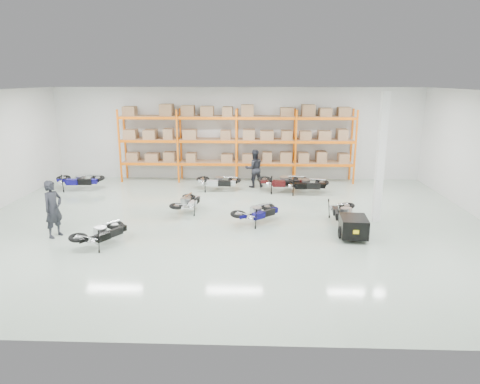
{
  "coord_description": "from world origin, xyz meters",
  "views": [
    {
      "loc": [
        0.92,
        -14.09,
        4.91
      ],
      "look_at": [
        0.39,
        0.19,
        1.1
      ],
      "focal_mm": 32.0,
      "sensor_mm": 36.0,
      "label": 1
    }
  ],
  "objects_px": {
    "moto_blue_centre": "(257,209)",
    "moto_back_a": "(78,177)",
    "moto_back_c": "(305,181)",
    "moto_touring_right": "(344,209)",
    "moto_back_d": "(283,179)",
    "person_left": "(53,209)",
    "moto_silver_left": "(188,200)",
    "moto_black_far_left": "(101,230)",
    "person_back": "(254,168)",
    "moto_back_b": "(218,179)",
    "trailer": "(353,227)"
  },
  "relations": [
    {
      "from": "moto_blue_centre",
      "to": "moto_back_b",
      "type": "distance_m",
      "value": 4.79
    },
    {
      "from": "moto_back_b",
      "to": "moto_back_c",
      "type": "height_order",
      "value": "moto_back_c"
    },
    {
      "from": "moto_back_b",
      "to": "moto_black_far_left",
      "type": "bearing_deg",
      "value": 161.75
    },
    {
      "from": "moto_blue_centre",
      "to": "moto_back_b",
      "type": "height_order",
      "value": "moto_back_b"
    },
    {
      "from": "moto_back_d",
      "to": "moto_back_a",
      "type": "bearing_deg",
      "value": 88.73
    },
    {
      "from": "moto_back_a",
      "to": "moto_back_c",
      "type": "bearing_deg",
      "value": -93.34
    },
    {
      "from": "moto_back_c",
      "to": "moto_back_d",
      "type": "height_order",
      "value": "moto_back_d"
    },
    {
      "from": "trailer",
      "to": "person_left",
      "type": "distance_m",
      "value": 9.47
    },
    {
      "from": "moto_blue_centre",
      "to": "person_left",
      "type": "bearing_deg",
      "value": 61.62
    },
    {
      "from": "moto_back_c",
      "to": "moto_back_a",
      "type": "bearing_deg",
      "value": 92.1
    },
    {
      "from": "moto_silver_left",
      "to": "person_left",
      "type": "bearing_deg",
      "value": 47.54
    },
    {
      "from": "moto_silver_left",
      "to": "person_left",
      "type": "distance_m",
      "value": 4.74
    },
    {
      "from": "moto_black_far_left",
      "to": "person_left",
      "type": "relative_size",
      "value": 0.88
    },
    {
      "from": "moto_silver_left",
      "to": "moto_back_b",
      "type": "bearing_deg",
      "value": -93.17
    },
    {
      "from": "moto_silver_left",
      "to": "person_left",
      "type": "relative_size",
      "value": 0.85
    },
    {
      "from": "moto_touring_right",
      "to": "moto_back_c",
      "type": "bearing_deg",
      "value": 108.17
    },
    {
      "from": "person_left",
      "to": "moto_black_far_left",
      "type": "bearing_deg",
      "value": -88.88
    },
    {
      "from": "moto_silver_left",
      "to": "moto_touring_right",
      "type": "distance_m",
      "value": 5.73
    },
    {
      "from": "trailer",
      "to": "moto_back_a",
      "type": "distance_m",
      "value": 12.51
    },
    {
      "from": "moto_touring_right",
      "to": "moto_silver_left",
      "type": "bearing_deg",
      "value": 174.15
    },
    {
      "from": "moto_blue_centre",
      "to": "moto_back_d",
      "type": "relative_size",
      "value": 0.85
    },
    {
      "from": "moto_back_c",
      "to": "person_left",
      "type": "xyz_separation_m",
      "value": [
        -8.53,
        -5.59,
        0.36
      ]
    },
    {
      "from": "person_left",
      "to": "person_back",
      "type": "relative_size",
      "value": 1.05
    },
    {
      "from": "moto_touring_right",
      "to": "moto_back_a",
      "type": "distance_m",
      "value": 11.86
    },
    {
      "from": "moto_silver_left",
      "to": "moto_back_d",
      "type": "distance_m",
      "value": 4.92
    },
    {
      "from": "moto_back_b",
      "to": "moto_back_d",
      "type": "distance_m",
      "value": 2.92
    },
    {
      "from": "trailer",
      "to": "moto_back_b",
      "type": "distance_m",
      "value": 7.59
    },
    {
      "from": "person_back",
      "to": "trailer",
      "type": "bearing_deg",
      "value": 101.01
    },
    {
      "from": "moto_back_b",
      "to": "person_left",
      "type": "relative_size",
      "value": 0.95
    },
    {
      "from": "trailer",
      "to": "moto_back_d",
      "type": "relative_size",
      "value": 0.89
    },
    {
      "from": "moto_back_b",
      "to": "person_left",
      "type": "distance_m",
      "value": 7.62
    },
    {
      "from": "moto_silver_left",
      "to": "moto_black_far_left",
      "type": "height_order",
      "value": "moto_black_far_left"
    },
    {
      "from": "moto_black_far_left",
      "to": "moto_blue_centre",
      "type": "bearing_deg",
      "value": -122.63
    },
    {
      "from": "moto_back_c",
      "to": "person_left",
      "type": "distance_m",
      "value": 10.21
    },
    {
      "from": "moto_black_far_left",
      "to": "moto_touring_right",
      "type": "bearing_deg",
      "value": -130.82
    },
    {
      "from": "moto_blue_centre",
      "to": "moto_back_a",
      "type": "bearing_deg",
      "value": 19.77
    },
    {
      "from": "person_back",
      "to": "moto_back_d",
      "type": "bearing_deg",
      "value": 134.55
    },
    {
      "from": "moto_silver_left",
      "to": "moto_black_far_left",
      "type": "xyz_separation_m",
      "value": [
        -2.09,
        -3.43,
        0.02
      ]
    },
    {
      "from": "moto_black_far_left",
      "to": "person_left",
      "type": "xyz_separation_m",
      "value": [
        -1.74,
        0.67,
        0.43
      ]
    },
    {
      "from": "moto_touring_right",
      "to": "moto_back_c",
      "type": "distance_m",
      "value": 4.0
    },
    {
      "from": "moto_touring_right",
      "to": "moto_back_d",
      "type": "height_order",
      "value": "moto_back_d"
    },
    {
      "from": "moto_blue_centre",
      "to": "trailer",
      "type": "xyz_separation_m",
      "value": [
        3.01,
        -1.45,
        -0.08
      ]
    },
    {
      "from": "moto_back_b",
      "to": "moto_back_c",
      "type": "xyz_separation_m",
      "value": [
        3.86,
        -0.42,
        0.02
      ]
    },
    {
      "from": "moto_black_far_left",
      "to": "person_back",
      "type": "xyz_separation_m",
      "value": [
        4.57,
        7.35,
        0.38
      ]
    },
    {
      "from": "moto_touring_right",
      "to": "moto_back_b",
      "type": "xyz_separation_m",
      "value": [
        -4.78,
        4.3,
        0.03
      ]
    },
    {
      "from": "moto_silver_left",
      "to": "person_left",
      "type": "height_order",
      "value": "person_left"
    },
    {
      "from": "moto_back_a",
      "to": "person_left",
      "type": "relative_size",
      "value": 1.02
    },
    {
      "from": "moto_touring_right",
      "to": "person_left",
      "type": "bearing_deg",
      "value": -164.96
    },
    {
      "from": "moto_back_b",
      "to": "person_back",
      "type": "height_order",
      "value": "person_back"
    },
    {
      "from": "person_back",
      "to": "moto_touring_right",
      "type": "bearing_deg",
      "value": 107.73
    }
  ]
}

